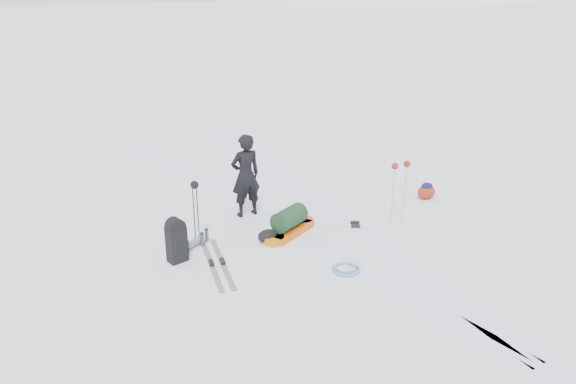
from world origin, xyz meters
name	(u,v)px	position (x,y,z in m)	size (l,w,h in m)	color
ground	(304,238)	(0.00, 0.00, 0.00)	(200.00, 200.00, 0.00)	silver
snow_hill_backdrop	(315,308)	(62.69, 84.02, -69.02)	(359.50, 192.00, 162.45)	white
ski_tracks	(304,216)	(0.61, 0.88, 0.00)	(3.38, 17.97, 0.01)	silver
skier	(246,176)	(-0.37, 1.63, 0.90)	(0.66, 0.43, 1.80)	black
pulk_sled	(289,224)	(-0.13, 0.33, 0.21)	(1.49, 0.90, 0.55)	#CB510B
expedition_rucksack	(178,240)	(-2.40, 0.51, 0.39)	(0.83, 0.65, 0.84)	black
ski_poles_black	(195,193)	(-1.84, 0.94, 1.05)	(0.16, 0.16, 1.29)	black
ski_poles_silver	(400,172)	(2.00, -0.51, 1.14)	(0.43, 0.17, 1.36)	#B0B3B7
touring_skis_grey	(217,263)	(-1.92, -0.03, 0.02)	(0.84, 2.01, 0.07)	gray
touring_skis_white	(355,226)	(1.21, -0.13, 0.02)	(1.68, 1.26, 0.07)	silver
rope_coil	(346,269)	(-0.12, -1.47, 0.03)	(0.57, 0.57, 0.06)	#4F81C0
small_daypack	(426,191)	(3.58, 0.17, 0.19)	(0.47, 0.37, 0.39)	maroon
thermos_pair	(204,237)	(-1.75, 0.84, 0.14)	(0.24, 0.23, 0.29)	#525459
stuff_sack	(268,236)	(-0.68, 0.25, 0.12)	(0.43, 0.34, 0.25)	black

